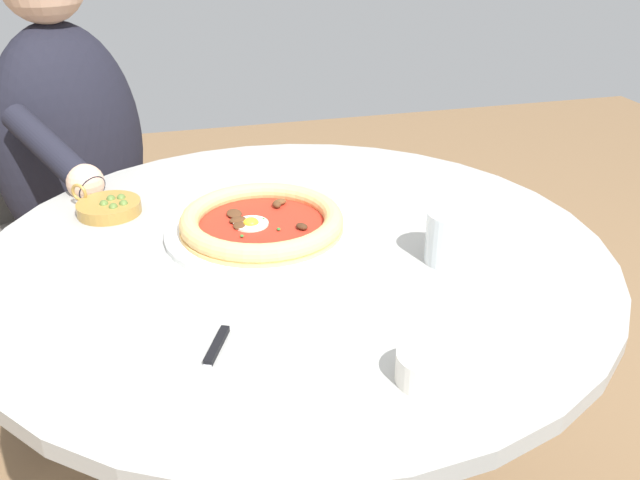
# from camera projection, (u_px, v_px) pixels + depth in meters

# --- Properties ---
(dining_table) EXTENTS (0.99, 0.99, 0.74)m
(dining_table) POSITION_uv_depth(u_px,v_px,m) (297.00, 334.00, 1.15)
(dining_table) COLOR #999993
(dining_table) RESTS_ON ground
(pizza_on_plate) EXTENTS (0.32, 0.32, 0.04)m
(pizza_on_plate) POSITION_uv_depth(u_px,v_px,m) (262.00, 224.00, 1.11)
(pizza_on_plate) COLOR white
(pizza_on_plate) RESTS_ON dining_table
(water_glass) EXTENTS (0.08, 0.08, 0.08)m
(water_glass) POSITION_uv_depth(u_px,v_px,m) (451.00, 239.00, 1.02)
(water_glass) COLOR silver
(water_glass) RESTS_ON dining_table
(steak_knife) EXTENTS (0.19, 0.09, 0.01)m
(steak_knife) POSITION_uv_depth(u_px,v_px,m) (209.00, 361.00, 0.81)
(steak_knife) COLOR silver
(steak_knife) RESTS_ON dining_table
(ramekin_capers) EXTENTS (0.07, 0.07, 0.04)m
(ramekin_capers) POSITION_uv_depth(u_px,v_px,m) (427.00, 366.00, 0.77)
(ramekin_capers) COLOR white
(ramekin_capers) RESTS_ON dining_table
(olive_pan) EXTENTS (0.11, 0.12, 0.05)m
(olive_pan) POSITION_uv_depth(u_px,v_px,m) (109.00, 207.00, 1.18)
(olive_pan) COLOR olive
(olive_pan) RESTS_ON dining_table
(diner_person) EXTENTS (0.58, 0.44, 1.17)m
(diner_person) POSITION_uv_depth(u_px,v_px,m) (85.00, 229.00, 1.64)
(diner_person) COLOR #282833
(diner_person) RESTS_ON ground
(cafe_chair_diner) EXTENTS (0.56, 0.56, 0.87)m
(cafe_chair_diner) POSITION_uv_depth(u_px,v_px,m) (57.00, 207.00, 1.73)
(cafe_chair_diner) COLOR #504A45
(cafe_chair_diner) RESTS_ON ground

